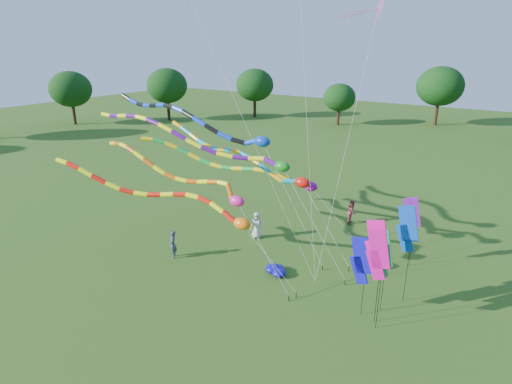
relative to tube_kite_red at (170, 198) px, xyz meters
The scene contains 19 objects.
ground 6.89m from the tube_kite_red, 13.17° to the right, with size 160.00×160.00×0.00m, color #2A5416.
tree_ring 4.11m from the tube_kite_red, 24.29° to the right, with size 119.16×115.50×9.69m.
tube_kite_red is the anchor object (origin of this frame).
tube_kite_orange 1.63m from the tube_kite_red, 92.88° to the left, with size 13.90×1.15×7.13m.
tube_kite_purple 4.03m from the tube_kite_red, 95.79° to the left, with size 17.61×1.66×8.89m.
tube_kite_blue 6.09m from the tube_kite_red, 110.84° to the left, with size 16.97×1.55×9.49m.
tube_kite_cyan 6.32m from the tube_kite_red, 82.77° to the left, with size 15.15×2.33×7.44m.
tube_kite_green 7.10m from the tube_kite_red, 89.85° to the left, with size 14.92×3.92×6.66m.
delta_kite_high_c 14.43m from the tube_kite_red, 34.41° to the left, with size 3.05×4.08×14.82m.
banner_pole_violet 13.66m from the tube_kite_red, 35.21° to the left, with size 1.11×0.49×4.33m.
banner_pole_green 11.51m from the tube_kite_red, 13.14° to the left, with size 1.16×0.16×4.30m.
banner_pole_magenta_b 11.48m from the tube_kite_red, ahead, with size 1.16×0.10×4.96m.
banner_pole_blue_b 12.51m from the tube_kite_red, 18.76° to the left, with size 1.16×0.13×5.22m.
banner_pole_magenta_a 11.30m from the tube_kite_red, ahead, with size 1.16×0.14×5.21m.
banner_pole_blue_a 10.71m from the tube_kite_red, ahead, with size 1.16×0.13×4.10m.
blue_nylon_heap 7.06m from the tube_kite_red, 26.44° to the left, with size 1.49×1.06×0.45m.
person_a 7.20m from the tube_kite_red, 74.47° to the left, with size 0.89×0.58×1.82m, color beige.
person_b 3.74m from the tube_kite_red, 137.66° to the left, with size 0.64×0.42×1.75m, color #3D4156.
person_c 13.88m from the tube_kite_red, 63.05° to the left, with size 0.85×0.66×1.75m, color #8E333E.
Camera 1 is at (11.07, -14.60, 12.53)m, focal length 30.00 mm.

